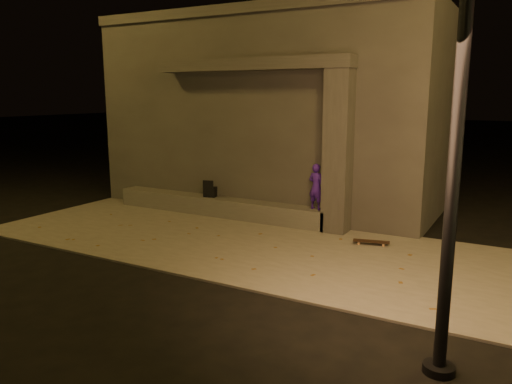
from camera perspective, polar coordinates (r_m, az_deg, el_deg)
The scene contains 9 objects.
ground at distance 9.16m, azimuth -9.52°, elevation -8.76°, with size 120.00×120.00×0.00m, color black.
sidewalk at distance 10.71m, azimuth -2.82°, elevation -5.58°, with size 11.00×4.40×0.04m, color #625D56.
building at distance 14.69m, azimuth 3.12°, elevation 9.19°, with size 9.00×5.10×5.22m.
ledge at distance 12.86m, azimuth -4.39°, elevation -1.63°, with size 6.00×0.55×0.45m, color #54524C.
column at distance 11.16m, azimuth 9.37°, elevation 4.52°, with size 0.55×0.55×3.60m, color #3B3835.
canopy at distance 12.08m, azimuth -0.42°, elevation 14.37°, with size 5.00×0.70×0.28m, color #3B3835.
skateboarder at distance 11.46m, azimuth 6.89°, elevation 0.62°, with size 0.39×0.25×1.06m, color #3B179A.
backpack at distance 12.90m, azimuth -5.26°, elevation 0.11°, with size 0.35×0.26×0.44m.
skateboard at distance 10.60m, azimuth 13.03°, elevation -5.55°, with size 0.76×0.36×0.08m.
Camera 1 is at (5.44, -6.69, 3.09)m, focal length 35.00 mm.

